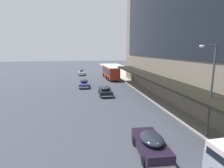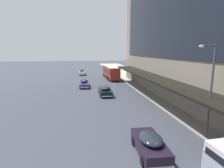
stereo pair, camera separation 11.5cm
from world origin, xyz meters
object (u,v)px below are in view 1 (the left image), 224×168
transit_bus_kerbside_front (110,71)px  sedan_lead_near (151,144)px  street_lamp (210,85)px  sedan_second_mid (82,72)px  sedan_trailing_mid (84,83)px  sedan_oncoming_front (105,90)px

transit_bus_kerbside_front → sedan_lead_near: bearing=-94.9°
sedan_lead_near → street_lamp: street_lamp is taller
transit_bus_kerbside_front → sedan_second_mid: size_ratio=2.24×
sedan_trailing_mid → street_lamp: size_ratio=0.65×
street_lamp → transit_bus_kerbside_front: bearing=94.3°
sedan_lead_near → sedan_second_mid: size_ratio=0.90×
sedan_oncoming_front → sedan_trailing_mid: size_ratio=0.99×
sedan_trailing_mid → street_lamp: (9.46, -22.78, 3.73)m
transit_bus_kerbside_front → street_lamp: street_lamp is taller
sedan_second_mid → street_lamp: bearing=-76.4°
sedan_oncoming_front → street_lamp: bearing=-68.5°
transit_bus_kerbside_front → sedan_lead_near: (-2.89, -33.77, -1.07)m
sedan_trailing_mid → street_lamp: street_lamp is taller
sedan_trailing_mid → sedan_lead_near: size_ratio=1.11×
sedan_trailing_mid → transit_bus_kerbside_front: bearing=54.0°
sedan_second_mid → sedan_oncoming_front: bearing=-81.8°
sedan_trailing_mid → sedan_oncoming_front: bearing=-65.2°
street_lamp → sedan_lead_near: bearing=-165.9°
sedan_oncoming_front → sedan_lead_near: 17.02m
sedan_oncoming_front → sedan_second_mid: (-3.61, 24.90, 0.04)m
sedan_lead_near → street_lamp: size_ratio=0.58×
sedan_oncoming_front → sedan_trailing_mid: bearing=114.8°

